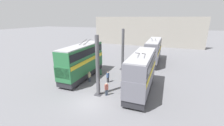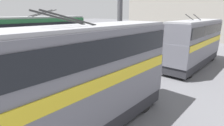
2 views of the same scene
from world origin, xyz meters
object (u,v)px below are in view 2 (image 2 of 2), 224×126
bus_left_far (195,41)px  oil_drum (69,70)px  person_by_right_row (33,75)px  person_aisle_foreground (12,105)px  bus_left_near (91,74)px  person_aisle_midway (60,80)px  bus_right_near (33,44)px

bus_left_far → oil_drum: (-10.59, 7.49, -2.31)m
person_by_right_row → person_aisle_foreground: (-2.85, -3.95, 0.03)m
bus_left_near → person_aisle_foreground: (-2.36, 3.74, -2.01)m
person_aisle_foreground → oil_drum: size_ratio=1.83×
person_by_right_row → person_aisle_midway: size_ratio=0.98×
bus_right_near → person_by_right_row: (-1.10, -1.84, -2.14)m
bus_right_near → person_aisle_midway: bearing=-93.2°
bus_right_near → person_aisle_midway: 4.94m
bus_left_far → person_by_right_row: (-13.81, 7.69, -1.91)m
bus_left_near → person_by_right_row: bearing=86.4°
bus_left_near → person_aisle_foreground: size_ratio=5.40×
oil_drum → person_aisle_foreground: bearing=-148.3°
bus_left_near → oil_drum: size_ratio=9.86×
person_by_right_row → person_aisle_foreground: 4.87m
bus_right_near → oil_drum: 3.89m
person_by_right_row → person_aisle_foreground: person_aisle_foreground is taller
bus_left_far → oil_drum: bearing=144.7°
person_by_right_row → person_aisle_foreground: size_ratio=0.97×
person_by_right_row → person_aisle_midway: person_aisle_midway is taller
person_aisle_midway → bus_left_near: bearing=-1.5°
bus_right_near → person_aisle_midway: (-0.25, -4.46, -2.12)m
person_by_right_row → person_aisle_midway: 2.75m
person_aisle_foreground → oil_drum: bearing=-11.9°
bus_right_near → person_by_right_row: bearing=-120.9°
bus_left_near → oil_drum: (3.71, 7.49, -2.43)m
person_aisle_midway → person_by_right_row: bearing=-148.7°
bus_left_near → oil_drum: 8.70m
bus_left_near → bus_left_far: bearing=-0.0°
bus_left_near → person_aisle_foreground: bus_left_near is taller
bus_left_far → person_aisle_foreground: (-16.66, 3.74, -1.88)m
bus_right_near → person_aisle_foreground: bearing=-124.3°
person_aisle_foreground → bus_left_near: bearing=-101.3°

